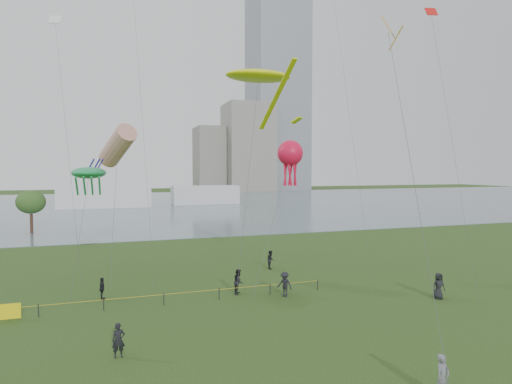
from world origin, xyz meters
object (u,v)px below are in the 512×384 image
object	(u,v)px
kite_flyer	(443,377)
kite_stingray	(259,77)
fence	(70,306)
kite_octopus	(290,154)

from	to	relation	value
kite_flyer	kite_stingray	xyz separation A→B (m)	(-1.35, 20.03, 16.29)
fence	kite_octopus	bearing A→B (deg)	15.53
kite_stingray	kite_octopus	bearing A→B (deg)	3.41
kite_stingray	kite_octopus	size ratio (longest dim) A/B	1.46
kite_stingray	fence	bearing A→B (deg)	178.40
fence	kite_octopus	xyz separation A→B (m)	(17.79, 4.94, 10.39)
kite_flyer	kite_octopus	distance (m)	23.54
kite_flyer	fence	bearing A→B (deg)	118.02
fence	kite_flyer	xyz separation A→B (m)	(15.79, -16.28, 0.41)
fence	kite_stingray	bearing A→B (deg)	14.56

